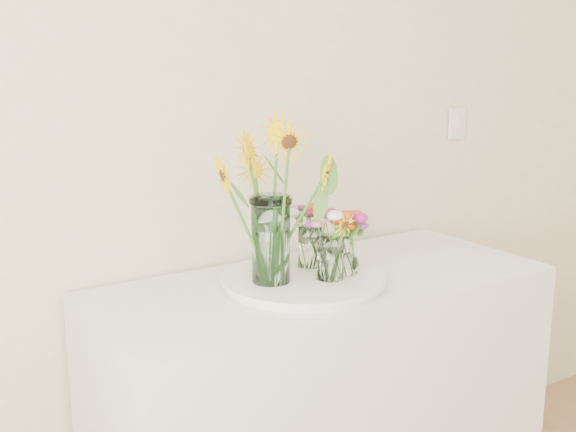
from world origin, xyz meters
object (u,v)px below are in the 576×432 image
(small_vase_a, at_px, (330,258))
(small_vase_c, at_px, (310,247))
(tray, at_px, (303,282))
(small_vase_b, at_px, (345,256))
(mason_jar, at_px, (271,240))
(counter, at_px, (322,415))

(small_vase_a, distance_m, small_vase_c, 0.14)
(tray, height_order, small_vase_a, small_vase_a)
(small_vase_a, bearing_deg, small_vase_b, 11.93)
(small_vase_a, bearing_deg, mason_jar, 155.55)
(small_vase_a, relative_size, small_vase_b, 1.11)
(small_vase_c, bearing_deg, counter, -78.36)
(mason_jar, distance_m, small_vase_c, 0.20)
(small_vase_a, height_order, small_vase_b, small_vase_a)
(small_vase_a, bearing_deg, small_vase_c, 79.63)
(mason_jar, height_order, small_vase_a, mason_jar)
(small_vase_b, xyz_separation_m, small_vase_c, (-0.04, 0.12, 0.00))
(tray, height_order, small_vase_c, small_vase_c)
(small_vase_c, bearing_deg, tray, -135.63)
(mason_jar, bearing_deg, counter, 2.92)
(mason_jar, xyz_separation_m, small_vase_c, (0.18, 0.07, -0.06))
(small_vase_b, relative_size, small_vase_c, 0.93)
(counter, distance_m, mason_jar, 0.63)
(tray, bearing_deg, small_vase_b, -22.33)
(tray, distance_m, small_vase_c, 0.13)
(tray, xyz_separation_m, mason_jar, (-0.10, 0.01, 0.14))
(counter, bearing_deg, tray, -167.18)
(counter, relative_size, small_vase_c, 10.83)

